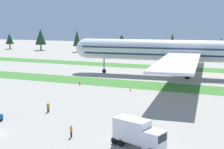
% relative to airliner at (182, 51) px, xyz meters
% --- Properties ---
extents(grass_strip_near, '(320.00, 10.37, 0.01)m').
position_rel_airliner_xyz_m(grass_strip_near, '(-15.97, -16.58, -7.47)').
color(grass_strip_near, '#3D752D').
rests_on(grass_strip_near, ground).
extents(grass_strip_far, '(320.00, 10.37, 0.01)m').
position_rel_airliner_xyz_m(grass_strip_far, '(-15.97, 16.17, -7.47)').
color(grass_strip_far, '#3D752D').
rests_on(grass_strip_far, ground).
extents(airliner, '(64.33, 79.11, 20.87)m').
position_rel_airliner_xyz_m(airliner, '(0.00, 0.00, 0.00)').
color(airliner, white).
rests_on(airliner, ground).
extents(catering_truck, '(7.32, 4.26, 3.58)m').
position_rel_airliner_xyz_m(catering_truck, '(4.79, -55.80, -5.52)').
color(catering_truck, silver).
rests_on(catering_truck, ground).
extents(ground_crew_marshaller, '(0.36, 0.55, 1.74)m').
position_rel_airliner_xyz_m(ground_crew_marshaller, '(-4.72, -55.76, -6.53)').
color(ground_crew_marshaller, black).
rests_on(ground_crew_marshaller, ground).
extents(ground_crew_loader, '(0.40, 0.45, 1.74)m').
position_rel_airliner_xyz_m(ground_crew_loader, '(-14.60, -46.30, -6.53)').
color(ground_crew_loader, black).
rests_on(ground_crew_loader, ground).
extents(taxiway_marker_0, '(0.44, 0.44, 0.52)m').
position_rel_airliner_xyz_m(taxiway_marker_0, '(-6.99, -24.31, -7.21)').
color(taxiway_marker_0, orange).
rests_on(taxiway_marker_0, ground).
extents(taxiway_marker_1, '(0.44, 0.44, 0.59)m').
position_rel_airliner_xyz_m(taxiway_marker_1, '(7.52, -23.71, -7.18)').
color(taxiway_marker_1, orange).
rests_on(taxiway_marker_1, ground).
extents(taxiway_marker_2, '(0.44, 0.44, 0.67)m').
position_rel_airliner_xyz_m(taxiway_marker_2, '(-20.91, -22.51, -7.14)').
color(taxiway_marker_2, orange).
rests_on(taxiway_marker_2, ground).
extents(taxiway_marker_3, '(0.44, 0.44, 0.60)m').
position_rel_airliner_xyz_m(taxiway_marker_3, '(-22.01, -20.51, -7.17)').
color(taxiway_marker_3, orange).
rests_on(taxiway_marker_3, ground).
extents(distant_tree_line, '(190.90, 10.18, 12.26)m').
position_rel_airliner_xyz_m(distant_tree_line, '(-25.49, 58.91, -0.56)').
color(distant_tree_line, '#4C3823').
rests_on(distant_tree_line, ground).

